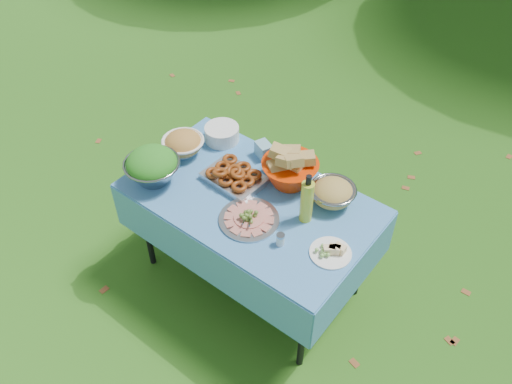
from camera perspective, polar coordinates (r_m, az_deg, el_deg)
ground at (r=3.74m, az=-0.50°, el=-8.89°), size 80.00×80.00×0.00m
picnic_table at (r=3.44m, az=-0.53°, el=-5.09°), size 1.46×0.86×0.76m
salad_bowl at (r=3.26m, az=-10.89°, el=2.70°), size 0.44×0.44×0.22m
pasta_bowl_white at (r=3.45m, az=-7.68°, el=5.11°), size 0.32×0.32×0.15m
plate_stack at (r=3.54m, az=-3.61°, el=6.16°), size 0.27×0.27×0.10m
wipes_box at (r=3.40m, az=0.81°, el=4.45°), size 0.13×0.11×0.10m
sanitizer_bottle at (r=3.35m, az=2.02°, el=4.15°), size 0.06×0.06×0.15m
bread_bowl at (r=3.19m, az=3.61°, el=2.58°), size 0.45×0.45×0.23m
pasta_bowl_steel at (r=3.12m, az=8.08°, el=-0.07°), size 0.32×0.32×0.14m
fried_tray at (r=3.24m, az=-2.32°, el=1.72°), size 0.37×0.27×0.08m
charcuterie_platter at (r=3.01m, az=-0.74°, el=-2.45°), size 0.41×0.41×0.08m
oil_bottle at (r=2.94m, az=5.39°, el=-0.65°), size 0.08×0.08×0.32m
cheese_plate at (r=2.88m, az=7.89°, el=-6.05°), size 0.28×0.28×0.06m
shaker at (r=2.89m, az=2.59°, el=-5.01°), size 0.06×0.06×0.07m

